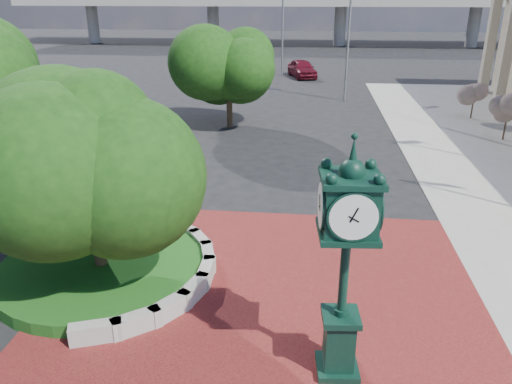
% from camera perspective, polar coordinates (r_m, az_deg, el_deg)
% --- Properties ---
extents(ground, '(200.00, 200.00, 0.00)m').
position_cam_1_polar(ground, '(14.83, 1.27, -10.56)').
color(ground, black).
rests_on(ground, ground).
extents(plaza, '(12.00, 12.00, 0.04)m').
position_cam_1_polar(plaza, '(13.99, 0.89, -12.68)').
color(plaza, maroon).
rests_on(plaza, ground).
extents(planter_wall, '(2.96, 6.77, 0.54)m').
position_cam_1_polar(planter_wall, '(15.13, -9.12, -8.96)').
color(planter_wall, '#9E9B93').
rests_on(planter_wall, ground).
extents(grass_bed, '(6.10, 6.10, 0.40)m').
position_cam_1_polar(grass_bed, '(15.89, -17.19, -8.41)').
color(grass_bed, '#1C4814').
rests_on(grass_bed, ground).
extents(overpass, '(90.00, 12.00, 7.50)m').
position_cam_1_polar(overpass, '(82.48, 5.87, 20.89)').
color(overpass, '#9E9B93').
rests_on(overpass, ground).
extents(tree_planter, '(5.20, 5.20, 6.33)m').
position_cam_1_polar(tree_planter, '(14.50, -18.74, 3.73)').
color(tree_planter, '#38281C').
rests_on(tree_planter, ground).
extents(tree_street, '(4.40, 4.40, 5.45)m').
position_cam_1_polar(tree_street, '(31.24, -3.12, 13.23)').
color(tree_street, '#38281C').
rests_on(tree_street, ground).
extents(post_clock, '(1.22, 1.22, 5.46)m').
position_cam_1_polar(post_clock, '(10.40, 10.21, -7.00)').
color(post_clock, black).
rests_on(post_clock, ground).
extents(parked_car, '(3.45, 5.43, 1.72)m').
position_cam_1_polar(parked_car, '(51.00, 5.30, 13.88)').
color(parked_car, '#5C0D1C').
rests_on(parked_car, ground).
extents(street_lamp_near, '(2.14, 0.97, 9.95)m').
position_cam_1_polar(street_lamp_near, '(39.49, 10.98, 18.51)').
color(street_lamp_near, slate).
rests_on(street_lamp_near, ground).
extents(street_lamp_far, '(2.21, 1.07, 10.38)m').
position_cam_1_polar(street_lamp_far, '(51.42, 3.37, 19.85)').
color(street_lamp_far, slate).
rests_on(street_lamp_far, ground).
extents(shrub_mid, '(1.20, 1.20, 2.20)m').
position_cam_1_polar(shrub_mid, '(31.81, 26.82, 8.07)').
color(shrub_mid, '#38281C').
rests_on(shrub_mid, ground).
extents(shrub_far, '(1.20, 1.20, 2.20)m').
position_cam_1_polar(shrub_far, '(36.53, 23.68, 10.11)').
color(shrub_far, '#38281C').
rests_on(shrub_far, ground).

